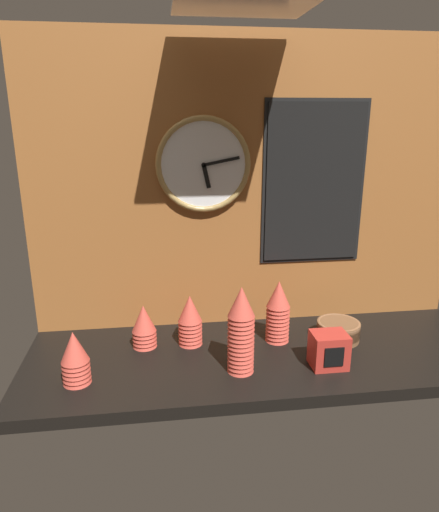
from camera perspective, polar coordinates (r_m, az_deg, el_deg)
ground_plane at (r=1.61m, az=5.48°, el=-12.35°), size 1.60×0.56×0.04m
wall_tiled_back at (r=1.68m, az=3.97°, el=8.66°), size 1.60×0.03×1.05m
cup_stack_center_right at (r=1.63m, az=7.33°, el=-6.87°), size 0.08×0.08×0.23m
cup_stack_left at (r=1.61m, az=-9.42°, el=-8.64°), size 0.08×0.08×0.15m
cup_stack_center at (r=1.42m, az=2.71°, el=-9.22°), size 0.08×0.08×0.28m
cup_stack_center_left at (r=1.61m, az=-3.70°, el=-7.99°), size 0.08×0.08×0.18m
cup_stack_far_left at (r=1.45m, az=-17.61°, el=-12.02°), size 0.08×0.08×0.17m
bowl_stack_right at (r=1.71m, az=14.61°, el=-8.93°), size 0.15×0.15×0.07m
wall_clock at (r=1.62m, az=-2.01°, el=11.33°), size 0.33×0.03×0.33m
menu_board at (r=1.72m, az=11.72°, el=8.85°), size 0.38×0.01×0.59m
napkin_dispenser at (r=1.52m, az=13.50°, el=-11.35°), size 0.11×0.09×0.11m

